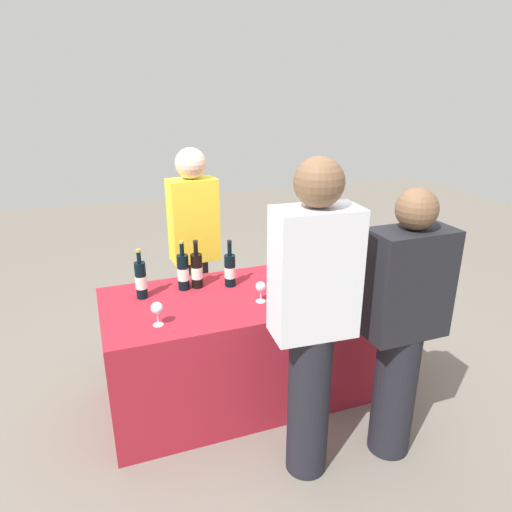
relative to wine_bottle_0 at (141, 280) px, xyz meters
name	(u,v)px	position (x,y,z in m)	size (l,w,h in m)	color
ground_plane	(256,389)	(0.71, -0.17, -0.88)	(12.00, 12.00, 0.00)	slate
tasting_table	(256,342)	(0.71, -0.17, -0.50)	(1.96, 0.84, 0.76)	maroon
wine_bottle_0	(141,280)	(0.00, 0.00, 0.00)	(0.07, 0.07, 0.33)	black
wine_bottle_1	(183,272)	(0.28, 0.04, 0.00)	(0.08, 0.08, 0.34)	black
wine_bottle_2	(197,270)	(0.37, 0.04, 0.00)	(0.08, 0.08, 0.33)	black
wine_bottle_3	(230,270)	(0.58, -0.02, -0.01)	(0.07, 0.07, 0.32)	black
wine_bottle_4	(276,269)	(0.88, -0.09, -0.02)	(0.08, 0.08, 0.29)	black
wine_bottle_5	(317,261)	(1.20, -0.07, -0.01)	(0.07, 0.07, 0.31)	black
wine_bottle_6	(339,260)	(1.36, -0.09, -0.01)	(0.08, 0.08, 0.30)	black
wine_glass_0	(157,309)	(0.04, -0.40, -0.02)	(0.07, 0.07, 0.14)	silver
wine_glass_1	(261,288)	(0.69, -0.31, -0.03)	(0.06, 0.06, 0.13)	silver
wine_glass_2	(297,288)	(0.90, -0.39, -0.03)	(0.06, 0.06, 0.13)	silver
wine_glass_3	(325,274)	(1.16, -0.26, -0.03)	(0.06, 0.06, 0.13)	silver
wine_glass_4	(360,272)	(1.40, -0.31, -0.03)	(0.07, 0.07, 0.13)	silver
ice_bucket	(334,270)	(1.25, -0.22, -0.03)	(0.19, 0.19, 0.19)	silver
server_pouring	(195,247)	(0.45, 0.44, 0.02)	(0.36, 0.22, 1.62)	black
guest_0	(313,317)	(0.73, -0.93, 0.07)	(0.43, 0.25, 1.75)	black
guest_1	(403,323)	(1.25, -0.96, -0.04)	(0.44, 0.24, 1.57)	black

